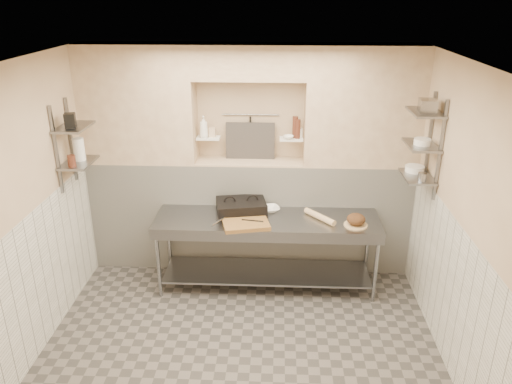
# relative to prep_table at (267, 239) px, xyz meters

# --- Properties ---
(floor) EXTENTS (4.00, 3.90, 0.10)m
(floor) POSITION_rel_prep_table_xyz_m (-0.23, -1.18, -0.69)
(floor) COLOR #58534E
(floor) RESTS_ON ground
(ceiling) EXTENTS (4.00, 3.90, 0.10)m
(ceiling) POSITION_rel_prep_table_xyz_m (-0.23, -1.18, 2.21)
(ceiling) COLOR silver
(ceiling) RESTS_ON ground
(wall_left) EXTENTS (0.10, 3.90, 2.80)m
(wall_left) POSITION_rel_prep_table_xyz_m (-2.28, -1.18, 0.76)
(wall_left) COLOR #CCB390
(wall_left) RESTS_ON ground
(wall_right) EXTENTS (0.10, 3.90, 2.80)m
(wall_right) POSITION_rel_prep_table_xyz_m (1.82, -1.18, 0.76)
(wall_right) COLOR #CCB390
(wall_right) RESTS_ON ground
(wall_back) EXTENTS (4.00, 0.10, 2.80)m
(wall_back) POSITION_rel_prep_table_xyz_m (-0.23, 0.82, 0.76)
(wall_back) COLOR #CCB390
(wall_back) RESTS_ON ground
(backwall_lower) EXTENTS (4.00, 0.40, 1.40)m
(backwall_lower) POSITION_rel_prep_table_xyz_m (-0.23, 0.57, 0.06)
(backwall_lower) COLOR white
(backwall_lower) RESTS_ON floor
(alcove_sill) EXTENTS (1.30, 0.40, 0.02)m
(alcove_sill) POSITION_rel_prep_table_xyz_m (-0.23, 0.57, 0.77)
(alcove_sill) COLOR #CCB390
(alcove_sill) RESTS_ON backwall_lower
(backwall_pillar_left) EXTENTS (1.35, 0.40, 1.40)m
(backwall_pillar_left) POSITION_rel_prep_table_xyz_m (-1.55, 0.57, 1.46)
(backwall_pillar_left) COLOR #CCB390
(backwall_pillar_left) RESTS_ON backwall_lower
(backwall_pillar_right) EXTENTS (1.35, 0.40, 1.40)m
(backwall_pillar_right) POSITION_rel_prep_table_xyz_m (1.10, 0.57, 1.46)
(backwall_pillar_right) COLOR #CCB390
(backwall_pillar_right) RESTS_ON backwall_lower
(backwall_header) EXTENTS (1.30, 0.40, 0.40)m
(backwall_header) POSITION_rel_prep_table_xyz_m (-0.23, 0.57, 1.96)
(backwall_header) COLOR #CCB390
(backwall_header) RESTS_ON backwall_lower
(wainscot_left) EXTENTS (0.02, 3.90, 1.40)m
(wainscot_left) POSITION_rel_prep_table_xyz_m (-2.22, -1.18, 0.06)
(wainscot_left) COLOR white
(wainscot_left) RESTS_ON floor
(wainscot_right) EXTENTS (0.02, 3.90, 1.40)m
(wainscot_right) POSITION_rel_prep_table_xyz_m (1.76, -1.18, 0.06)
(wainscot_right) COLOR white
(wainscot_right) RESTS_ON floor
(alcove_shelf_left) EXTENTS (0.28, 0.16, 0.02)m
(alcove_shelf_left) POSITION_rel_prep_table_xyz_m (-0.73, 0.57, 1.06)
(alcove_shelf_left) COLOR white
(alcove_shelf_left) RESTS_ON backwall_lower
(alcove_shelf_right) EXTENTS (0.28, 0.16, 0.02)m
(alcove_shelf_right) POSITION_rel_prep_table_xyz_m (0.27, 0.57, 1.06)
(alcove_shelf_right) COLOR white
(alcove_shelf_right) RESTS_ON backwall_lower
(utensil_rail) EXTENTS (0.70, 0.02, 0.02)m
(utensil_rail) POSITION_rel_prep_table_xyz_m (-0.23, 0.74, 1.31)
(utensil_rail) COLOR gray
(utensil_rail) RESTS_ON wall_back
(hanging_steel) EXTENTS (0.02, 0.02, 0.30)m
(hanging_steel) POSITION_rel_prep_table_xyz_m (-0.23, 0.72, 1.14)
(hanging_steel) COLOR black
(hanging_steel) RESTS_ON utensil_rail
(splash_panel) EXTENTS (0.60, 0.08, 0.45)m
(splash_panel) POSITION_rel_prep_table_xyz_m (-0.23, 0.67, 1.00)
(splash_panel) COLOR #383330
(splash_panel) RESTS_ON alcove_sill
(shelf_rail_left_a) EXTENTS (0.03, 0.03, 0.95)m
(shelf_rail_left_a) POSITION_rel_prep_table_xyz_m (-2.20, 0.07, 1.16)
(shelf_rail_left_a) COLOR slate
(shelf_rail_left_a) RESTS_ON wall_left
(shelf_rail_left_b) EXTENTS (0.03, 0.03, 0.95)m
(shelf_rail_left_b) POSITION_rel_prep_table_xyz_m (-2.20, -0.33, 1.16)
(shelf_rail_left_b) COLOR slate
(shelf_rail_left_b) RESTS_ON wall_left
(wall_shelf_left_lower) EXTENTS (0.30, 0.50, 0.02)m
(wall_shelf_left_lower) POSITION_rel_prep_table_xyz_m (-2.07, -0.13, 0.96)
(wall_shelf_left_lower) COLOR slate
(wall_shelf_left_lower) RESTS_ON wall_left
(wall_shelf_left_upper) EXTENTS (0.30, 0.50, 0.03)m
(wall_shelf_left_upper) POSITION_rel_prep_table_xyz_m (-2.07, -0.13, 1.36)
(wall_shelf_left_upper) COLOR slate
(wall_shelf_left_upper) RESTS_ON wall_left
(shelf_rail_right_a) EXTENTS (0.03, 0.03, 1.05)m
(shelf_rail_right_a) POSITION_rel_prep_table_xyz_m (1.75, 0.07, 1.21)
(shelf_rail_right_a) COLOR slate
(shelf_rail_right_a) RESTS_ON wall_right
(shelf_rail_right_b) EXTENTS (0.03, 0.03, 1.05)m
(shelf_rail_right_b) POSITION_rel_prep_table_xyz_m (1.75, -0.33, 1.21)
(shelf_rail_right_b) COLOR slate
(shelf_rail_right_b) RESTS_ON wall_right
(wall_shelf_right_lower) EXTENTS (0.30, 0.50, 0.02)m
(wall_shelf_right_lower) POSITION_rel_prep_table_xyz_m (1.61, -0.13, 0.86)
(wall_shelf_right_lower) COLOR slate
(wall_shelf_right_lower) RESTS_ON wall_right
(wall_shelf_right_mid) EXTENTS (0.30, 0.50, 0.02)m
(wall_shelf_right_mid) POSITION_rel_prep_table_xyz_m (1.61, -0.13, 1.21)
(wall_shelf_right_mid) COLOR slate
(wall_shelf_right_mid) RESTS_ON wall_right
(wall_shelf_right_upper) EXTENTS (0.30, 0.50, 0.03)m
(wall_shelf_right_upper) POSITION_rel_prep_table_xyz_m (1.61, -0.13, 1.56)
(wall_shelf_right_upper) COLOR slate
(wall_shelf_right_upper) RESTS_ON wall_right
(prep_table) EXTENTS (2.60, 0.70, 0.90)m
(prep_table) POSITION_rel_prep_table_xyz_m (0.00, 0.00, 0.00)
(prep_table) COLOR gray
(prep_table) RESTS_ON floor
(panini_press) EXTENTS (0.63, 0.51, 0.15)m
(panini_press) POSITION_rel_prep_table_xyz_m (-0.31, 0.15, 0.34)
(panini_press) COLOR black
(panini_press) RESTS_ON prep_table
(cutting_board) EXTENTS (0.57, 0.46, 0.05)m
(cutting_board) POSITION_rel_prep_table_xyz_m (-0.23, -0.19, 0.28)
(cutting_board) COLOR olive
(cutting_board) RESTS_ON prep_table
(knife_blade) EXTENTS (0.25, 0.07, 0.01)m
(knife_blade) POSITION_rel_prep_table_xyz_m (-0.16, -0.15, 0.31)
(knife_blade) COLOR gray
(knife_blade) RESTS_ON cutting_board
(tongs) EXTENTS (0.13, 0.23, 0.02)m
(tongs) POSITION_rel_prep_table_xyz_m (-0.54, -0.21, 0.31)
(tongs) COLOR gray
(tongs) RESTS_ON cutting_board
(mixing_bowl) EXTENTS (0.28, 0.28, 0.05)m
(mixing_bowl) POSITION_rel_prep_table_xyz_m (0.03, 0.22, 0.28)
(mixing_bowl) COLOR white
(mixing_bowl) RESTS_ON prep_table
(rolling_pin) EXTENTS (0.35, 0.40, 0.07)m
(rolling_pin) POSITION_rel_prep_table_xyz_m (0.61, 0.02, 0.29)
(rolling_pin) COLOR tan
(rolling_pin) RESTS_ON prep_table
(bread_board) EXTENTS (0.27, 0.27, 0.02)m
(bread_board) POSITION_rel_prep_table_xyz_m (1.00, -0.13, 0.27)
(bread_board) COLOR tan
(bread_board) RESTS_ON prep_table
(bread_loaf) EXTENTS (0.21, 0.21, 0.13)m
(bread_loaf) POSITION_rel_prep_table_xyz_m (1.00, -0.13, 0.34)
(bread_loaf) COLOR #4C2D19
(bread_loaf) RESTS_ON bread_board
(bottle_soap) EXTENTS (0.13, 0.13, 0.26)m
(bottle_soap) POSITION_rel_prep_table_xyz_m (-0.78, 0.53, 1.20)
(bottle_soap) COLOR white
(bottle_soap) RESTS_ON alcove_shelf_left
(jar_alcove) EXTENTS (0.08, 0.08, 0.11)m
(jar_alcove) POSITION_rel_prep_table_xyz_m (-0.68, 0.58, 1.13)
(jar_alcove) COLOR #CCB390
(jar_alcove) RESTS_ON alcove_shelf_left
(bowl_alcove) EXTENTS (0.13, 0.13, 0.04)m
(bowl_alcove) POSITION_rel_prep_table_xyz_m (0.23, 0.53, 1.09)
(bowl_alcove) COLOR white
(bowl_alcove) RESTS_ON alcove_shelf_right
(condiment_a) EXTENTS (0.06, 0.06, 0.23)m
(condiment_a) POSITION_rel_prep_table_xyz_m (0.34, 0.56, 1.19)
(condiment_a) COLOR #4C2317
(condiment_a) RESTS_ON alcove_shelf_right
(condiment_b) EXTENTS (0.06, 0.06, 0.26)m
(condiment_b) POSITION_rel_prep_table_xyz_m (0.31, 0.59, 1.20)
(condiment_b) COLOR #4C2317
(condiment_b) RESTS_ON alcove_shelf_right
(condiment_c) EXTENTS (0.06, 0.06, 0.11)m
(condiment_c) POSITION_rel_prep_table_xyz_m (0.37, 0.59, 1.13)
(condiment_c) COLOR white
(condiment_c) RESTS_ON alcove_shelf_right
(jug_left) EXTENTS (0.12, 0.12, 0.25)m
(jug_left) POSITION_rel_prep_table_xyz_m (-2.07, -0.08, 1.09)
(jug_left) COLOR white
(jug_left) RESTS_ON wall_shelf_left_lower
(jar_left) EXTENTS (0.08, 0.08, 0.13)m
(jar_left) POSITION_rel_prep_table_xyz_m (-2.07, -0.30, 1.03)
(jar_left) COLOR #4C2317
(jar_left) RESTS_ON wall_shelf_left_lower
(box_left_upper) EXTENTS (0.13, 0.13, 0.15)m
(box_left_upper) POSITION_rel_prep_table_xyz_m (-2.07, -0.20, 1.45)
(box_left_upper) COLOR black
(box_left_upper) RESTS_ON wall_shelf_left_upper
(bowl_right) EXTENTS (0.21, 0.21, 0.06)m
(bowl_right) POSITION_rel_prep_table_xyz_m (1.61, -0.00, 0.90)
(bowl_right) COLOR white
(bowl_right) RESTS_ON wall_shelf_right_lower
(canister_right) EXTENTS (0.09, 0.09, 0.09)m
(canister_right) POSITION_rel_prep_table_xyz_m (1.61, -0.31, 0.92)
(canister_right) COLOR gray
(canister_right) RESTS_ON wall_shelf_right_lower
(bowl_right_mid) EXTENTS (0.18, 0.18, 0.06)m
(bowl_right_mid) POSITION_rel_prep_table_xyz_m (1.61, -0.16, 1.25)
(bowl_right_mid) COLOR white
(bowl_right_mid) RESTS_ON wall_shelf_right_mid
(basket_right) EXTENTS (0.18, 0.21, 0.13)m
(basket_right) POSITION_rel_prep_table_xyz_m (1.61, -0.17, 1.63)
(basket_right) COLOR gray
(basket_right) RESTS_ON wall_shelf_right_upper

